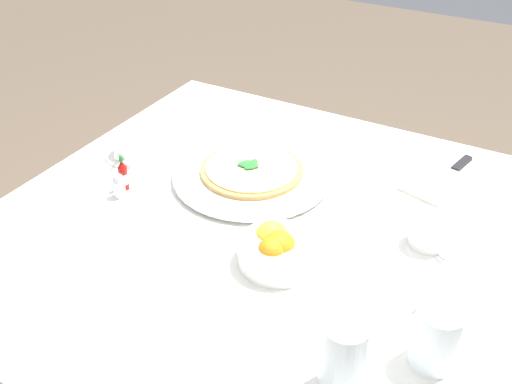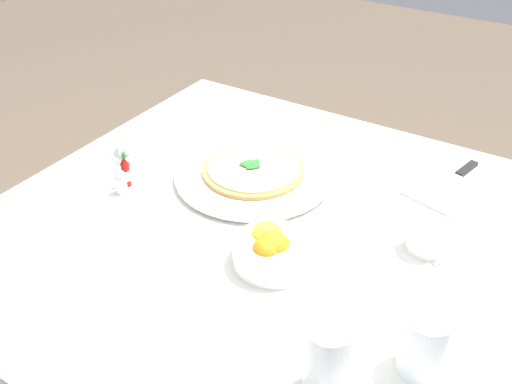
# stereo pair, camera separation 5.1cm
# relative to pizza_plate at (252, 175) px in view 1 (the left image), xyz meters

# --- Properties ---
(dining_table) EXTENTS (1.07, 1.07, 0.74)m
(dining_table) POSITION_rel_pizza_plate_xyz_m (0.14, 0.10, -0.15)
(dining_table) COLOR white
(dining_table) RESTS_ON ground_plane
(pizza_plate) EXTENTS (0.36, 0.36, 0.02)m
(pizza_plate) POSITION_rel_pizza_plate_xyz_m (0.00, 0.00, 0.00)
(pizza_plate) COLOR white
(pizza_plate) RESTS_ON dining_table
(pizza) EXTENTS (0.23, 0.23, 0.02)m
(pizza) POSITION_rel_pizza_plate_xyz_m (-0.00, -0.00, 0.01)
(pizza) COLOR tan
(pizza) RESTS_ON pizza_plate
(coffee_cup_right_edge) EXTENTS (0.13, 0.13, 0.07)m
(coffee_cup_right_edge) POSITION_rel_pizza_plate_xyz_m (0.05, 0.42, 0.02)
(coffee_cup_right_edge) COLOR white
(coffee_cup_right_edge) RESTS_ON dining_table
(coffee_cup_far_left) EXTENTS (0.13, 0.13, 0.06)m
(coffee_cup_far_left) POSITION_rel_pizza_plate_xyz_m (0.05, -0.30, 0.01)
(coffee_cup_far_left) COLOR white
(coffee_cup_far_left) RESTS_ON dining_table
(water_glass_near_right) EXTENTS (0.07, 0.07, 0.13)m
(water_glass_near_right) POSITION_rel_pizza_plate_xyz_m (0.43, 0.39, 0.04)
(water_glass_near_right) COLOR white
(water_glass_near_right) RESTS_ON dining_table
(water_glass_near_left) EXTENTS (0.07, 0.07, 0.11)m
(water_glass_near_left) POSITION_rel_pizza_plate_xyz_m (0.32, 0.50, 0.04)
(water_glass_near_left) COLOR white
(water_glass_near_left) RESTS_ON dining_table
(napkin_folded) EXTENTS (0.25, 0.18, 0.02)m
(napkin_folded) POSITION_rel_pizza_plate_xyz_m (-0.21, 0.40, -0.00)
(napkin_folded) COLOR white
(napkin_folded) RESTS_ON dining_table
(dinner_knife) EXTENTS (0.19, 0.06, 0.01)m
(dinner_knife) POSITION_rel_pizza_plate_xyz_m (-0.21, 0.40, 0.01)
(dinner_knife) COLOR silver
(dinner_knife) RESTS_ON napkin_folded
(citrus_bowl) EXTENTS (0.15, 0.15, 0.07)m
(citrus_bowl) POSITION_rel_pizza_plate_xyz_m (0.23, 0.18, 0.02)
(citrus_bowl) COLOR white
(citrus_bowl) RESTS_ON dining_table
(hot_sauce_bottle) EXTENTS (0.02, 0.02, 0.08)m
(hot_sauce_bottle) POSITION_rel_pizza_plate_xyz_m (0.17, -0.22, 0.02)
(hot_sauce_bottle) COLOR #B7140F
(hot_sauce_bottle) RESTS_ON dining_table
(salt_shaker) EXTENTS (0.03, 0.03, 0.06)m
(salt_shaker) POSITION_rel_pizza_plate_xyz_m (0.20, -0.21, 0.01)
(salt_shaker) COLOR white
(salt_shaker) RESTS_ON dining_table
(pepper_shaker) EXTENTS (0.03, 0.03, 0.06)m
(pepper_shaker) POSITION_rel_pizza_plate_xyz_m (0.14, -0.23, 0.01)
(pepper_shaker) COLOR white
(pepper_shaker) RESTS_ON dining_table
(menu_card) EXTENTS (0.09, 0.02, 0.06)m
(menu_card) POSITION_rel_pizza_plate_xyz_m (0.17, 0.46, 0.02)
(menu_card) COLOR white
(menu_card) RESTS_ON dining_table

